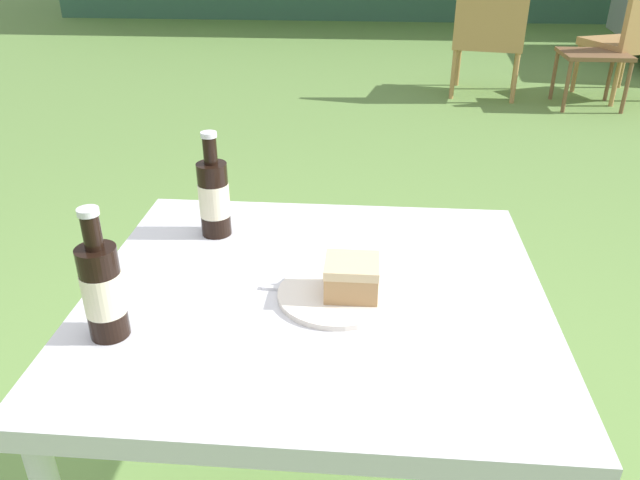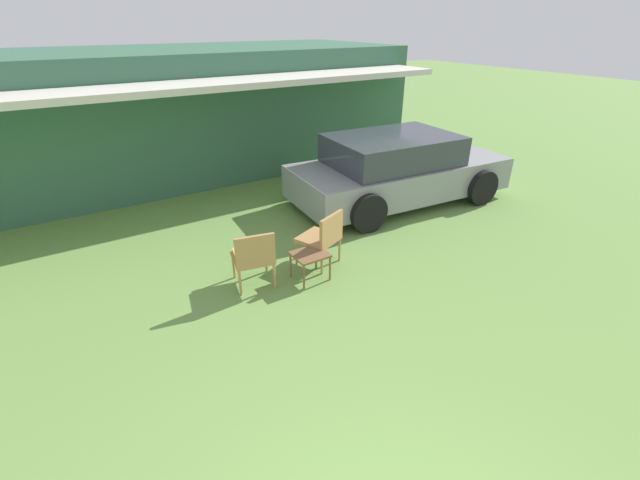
{
  "view_description": "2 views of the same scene",
  "coord_description": "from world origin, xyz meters",
  "px_view_note": "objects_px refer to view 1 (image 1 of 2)",
  "views": [
    {
      "loc": [
        0.08,
        -0.94,
        1.32
      ],
      "look_at": [
        0.0,
        0.1,
        0.78
      ],
      "focal_mm": 35.0,
      "sensor_mm": 36.0,
      "label": 1
    },
    {
      "loc": [
        -0.93,
        -0.5,
        3.34
      ],
      "look_at": [
        1.59,
        3.48,
        0.9
      ],
      "focal_mm": 24.0,
      "sensor_mm": 36.0,
      "label": 2
    }
  ],
  "objects_px": {
    "wicker_chair_cushioned": "(489,35)",
    "garden_side_table": "(593,59)",
    "patio_table": "(316,325)",
    "cola_bottle_far": "(103,289)",
    "wicker_chair_plain": "(636,36)",
    "cake_on_plate": "(344,285)",
    "cola_bottle_near": "(214,197)"
  },
  "relations": [
    {
      "from": "wicker_chair_cushioned",
      "to": "garden_side_table",
      "type": "distance_m",
      "value": 0.8
    },
    {
      "from": "patio_table",
      "to": "cola_bottle_far",
      "type": "height_order",
      "value": "cola_bottle_far"
    },
    {
      "from": "wicker_chair_plain",
      "to": "cola_bottle_far",
      "type": "relative_size",
      "value": 3.87
    },
    {
      "from": "wicker_chair_cushioned",
      "to": "wicker_chair_plain",
      "type": "xyz_separation_m",
      "value": [
        1.12,
        -0.02,
        0.0
      ]
    },
    {
      "from": "cake_on_plate",
      "to": "cola_bottle_far",
      "type": "relative_size",
      "value": 0.94
    },
    {
      "from": "wicker_chair_plain",
      "to": "cake_on_plate",
      "type": "xyz_separation_m",
      "value": [
        -2.07,
        -4.26,
        0.26
      ]
    },
    {
      "from": "wicker_chair_plain",
      "to": "cola_bottle_near",
      "type": "bearing_deg",
      "value": 37.19
    },
    {
      "from": "cola_bottle_near",
      "to": "cola_bottle_far",
      "type": "bearing_deg",
      "value": -103.68
    },
    {
      "from": "cola_bottle_near",
      "to": "wicker_chair_plain",
      "type": "bearing_deg",
      "value": 59.79
    },
    {
      "from": "cola_bottle_far",
      "to": "cola_bottle_near",
      "type": "bearing_deg",
      "value": 76.32
    },
    {
      "from": "cake_on_plate",
      "to": "cola_bottle_near",
      "type": "relative_size",
      "value": 0.94
    },
    {
      "from": "wicker_chair_plain",
      "to": "garden_side_table",
      "type": "bearing_deg",
      "value": 10.51
    },
    {
      "from": "wicker_chair_cushioned",
      "to": "cola_bottle_near",
      "type": "height_order",
      "value": "cola_bottle_near"
    },
    {
      "from": "garden_side_table",
      "to": "cola_bottle_far",
      "type": "relative_size",
      "value": 2.16
    },
    {
      "from": "garden_side_table",
      "to": "patio_table",
      "type": "distance_m",
      "value": 4.38
    },
    {
      "from": "cake_on_plate",
      "to": "cola_bottle_near",
      "type": "bearing_deg",
      "value": 140.96
    },
    {
      "from": "garden_side_table",
      "to": "cake_on_plate",
      "type": "bearing_deg",
      "value": -112.93
    },
    {
      "from": "garden_side_table",
      "to": "wicker_chair_cushioned",
      "type": "bearing_deg",
      "value": 160.97
    },
    {
      "from": "wicker_chair_cushioned",
      "to": "cola_bottle_near",
      "type": "distance_m",
      "value": 4.25
    },
    {
      "from": "wicker_chair_plain",
      "to": "patio_table",
      "type": "height_order",
      "value": "wicker_chair_plain"
    },
    {
      "from": "cake_on_plate",
      "to": "garden_side_table",
      "type": "bearing_deg",
      "value": 67.07
    },
    {
      "from": "wicker_chair_plain",
      "to": "cola_bottle_near",
      "type": "distance_m",
      "value": 4.68
    },
    {
      "from": "wicker_chair_cushioned",
      "to": "patio_table",
      "type": "bearing_deg",
      "value": 88.28
    },
    {
      "from": "wicker_chair_plain",
      "to": "cake_on_plate",
      "type": "bearing_deg",
      "value": 41.5
    },
    {
      "from": "patio_table",
      "to": "garden_side_table",
      "type": "bearing_deg",
      "value": 66.34
    },
    {
      "from": "cola_bottle_near",
      "to": "wicker_chair_cushioned",
      "type": "bearing_deg",
      "value": 73.07
    },
    {
      "from": "wicker_chair_plain",
      "to": "garden_side_table",
      "type": "height_order",
      "value": "wicker_chair_plain"
    },
    {
      "from": "patio_table",
      "to": "cola_bottle_far",
      "type": "distance_m",
      "value": 0.39
    },
    {
      "from": "wicker_chair_plain",
      "to": "cola_bottle_far",
      "type": "xyz_separation_m",
      "value": [
        -2.44,
        -4.4,
        0.32
      ]
    },
    {
      "from": "wicker_chair_plain",
      "to": "cola_bottle_near",
      "type": "xyz_separation_m",
      "value": [
        -2.35,
        -4.04,
        0.32
      ]
    },
    {
      "from": "patio_table",
      "to": "cola_bottle_near",
      "type": "relative_size",
      "value": 3.68
    },
    {
      "from": "wicker_chair_cushioned",
      "to": "cola_bottle_far",
      "type": "xyz_separation_m",
      "value": [
        -1.32,
        -4.42,
        0.33
      ]
    }
  ]
}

